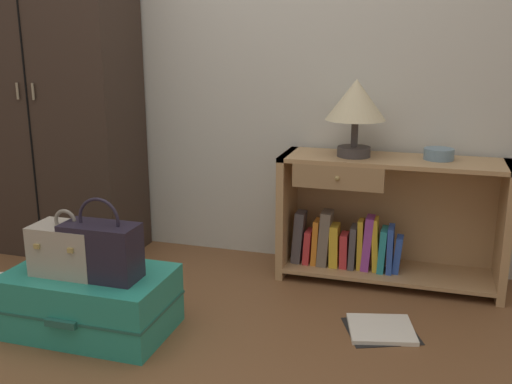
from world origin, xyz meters
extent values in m
plane|color=brown|center=(0.00, 0.00, 0.00)|extent=(9.00, 9.00, 0.00)
cube|color=beige|center=(0.00, 1.50, 1.30)|extent=(6.40, 0.10, 2.60)
cube|color=#33261E|center=(-1.11, 1.20, 0.98)|extent=(0.96, 0.45, 1.95)
cube|color=black|center=(-1.11, 0.98, 0.98)|extent=(0.01, 0.01, 1.85)
cylinder|color=gray|center=(-1.16, 0.97, 0.98)|extent=(0.01, 0.01, 0.09)
cylinder|color=gray|center=(-1.06, 0.97, 0.98)|extent=(0.01, 0.01, 0.09)
cube|color=tan|center=(0.30, 1.25, 0.33)|extent=(0.04, 0.34, 0.67)
cube|color=tan|center=(1.40, 1.25, 0.33)|extent=(0.04, 0.34, 0.67)
cube|color=tan|center=(0.85, 1.25, 0.66)|extent=(1.15, 0.34, 0.02)
cube|color=tan|center=(0.85, 1.25, 0.06)|extent=(1.07, 0.34, 0.02)
cube|color=tan|center=(0.85, 1.41, 0.33)|extent=(1.07, 0.01, 0.65)
cube|color=#9D7950|center=(0.59, 1.09, 0.59)|extent=(0.46, 0.02, 0.12)
sphere|color=#9E844C|center=(0.59, 1.07, 0.59)|extent=(0.02, 0.02, 0.02)
cube|color=#4C474C|center=(0.37, 1.22, 0.21)|extent=(0.07, 0.10, 0.29)
cube|color=red|center=(0.42, 1.22, 0.16)|extent=(0.04, 0.11, 0.19)
cube|color=orange|center=(0.47, 1.22, 0.19)|extent=(0.04, 0.10, 0.25)
cube|color=#726659|center=(0.52, 1.22, 0.21)|extent=(0.07, 0.11, 0.30)
cube|color=gold|center=(0.57, 1.22, 0.18)|extent=(0.05, 0.11, 0.23)
cube|color=red|center=(0.62, 1.22, 0.16)|extent=(0.04, 0.10, 0.19)
cube|color=#4C474C|center=(0.67, 1.22, 0.18)|extent=(0.04, 0.11, 0.23)
cube|color=gold|center=(0.71, 1.22, 0.20)|extent=(0.03, 0.09, 0.27)
cube|color=purple|center=(0.74, 1.22, 0.21)|extent=(0.06, 0.11, 0.29)
cube|color=gold|center=(0.78, 1.22, 0.21)|extent=(0.05, 0.10, 0.29)
cube|color=teal|center=(0.82, 1.22, 0.18)|extent=(0.04, 0.13, 0.23)
cube|color=#2D51B2|center=(0.86, 1.22, 0.19)|extent=(0.03, 0.12, 0.25)
cube|color=#2D51B2|center=(0.90, 1.22, 0.16)|extent=(0.05, 0.09, 0.20)
cylinder|color=#3D3838|center=(0.65, 1.24, 0.69)|extent=(0.17, 0.17, 0.05)
cylinder|color=#3D3838|center=(0.65, 1.24, 0.79)|extent=(0.04, 0.04, 0.14)
cone|color=beige|center=(0.65, 1.24, 0.96)|extent=(0.31, 0.31, 0.20)
cylinder|color=slate|center=(1.07, 1.28, 0.70)|extent=(0.15, 0.15, 0.06)
cube|color=teal|center=(-0.36, 0.32, 0.14)|extent=(0.70, 0.42, 0.28)
cube|color=#235E52|center=(-0.36, 0.32, 0.14)|extent=(0.71, 0.43, 0.01)
cube|color=#235E52|center=(-0.36, 0.09, 0.14)|extent=(0.14, 0.02, 0.03)
cube|color=#A89E8E|center=(-0.44, 0.29, 0.38)|extent=(0.29, 0.18, 0.21)
torus|color=slate|center=(-0.44, 0.29, 0.51)|extent=(0.11, 0.02, 0.11)
cube|color=tan|center=(-0.52, 0.19, 0.42)|extent=(0.02, 0.01, 0.02)
cube|color=tan|center=(-0.36, 0.19, 0.42)|extent=(0.02, 0.01, 0.02)
cube|color=#231E2D|center=(-0.27, 0.28, 0.39)|extent=(0.32, 0.16, 0.24)
torus|color=#231E2D|center=(-0.27, 0.28, 0.53)|extent=(0.19, 0.01, 0.19)
cylinder|color=white|center=(-0.81, 0.30, 0.10)|extent=(0.07, 0.07, 0.20)
cylinder|color=silver|center=(-0.81, 0.30, 0.21)|extent=(0.04, 0.04, 0.02)
cube|color=white|center=(0.87, 0.67, 0.01)|extent=(0.34, 0.32, 0.02)
cube|color=black|center=(0.87, 0.67, 0.00)|extent=(0.38, 0.37, 0.01)
camera|label=1|loc=(1.02, -1.74, 1.27)|focal=41.05mm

